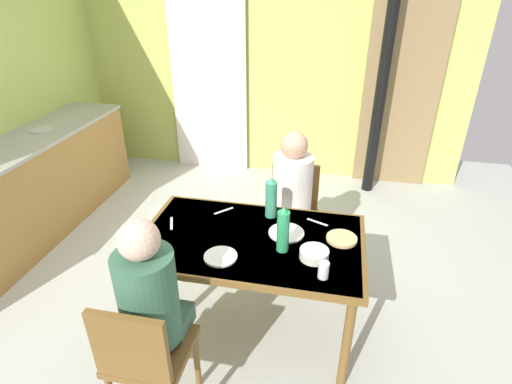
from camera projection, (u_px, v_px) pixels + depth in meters
ground_plane at (207, 294)px, 3.13m from camera, size 6.25×6.25×0.00m
wall_back at (266, 50)px, 4.52m from camera, size 4.55×0.10×2.88m
door_wooden at (400, 98)px, 4.39m from camera, size 0.80×0.05×2.00m
stove_pipe_column at (386, 60)px, 3.99m from camera, size 0.12×0.12×2.88m
curtain_panel at (208, 71)px, 4.66m from camera, size 0.90×0.03×2.42m
kitchen_counter at (27, 191)px, 3.67m from camera, size 0.61×2.60×0.91m
dining_table at (251, 248)px, 2.55m from camera, size 1.40×0.84×0.74m
chair_near_diner at (145, 355)px, 2.03m from camera, size 0.40×0.40×0.87m
chair_far_diner at (293, 211)px, 3.27m from camera, size 0.40×0.40×0.87m
person_near_diner at (149, 294)px, 2.01m from camera, size 0.30×0.37×0.77m
person_far_diner at (292, 188)px, 3.01m from camera, size 0.30×0.37×0.77m
water_bottle_green_near at (283, 230)px, 2.35m from camera, size 0.07×0.07×0.30m
water_bottle_green_far at (271, 198)px, 2.69m from camera, size 0.08×0.08×0.29m
serving_bowl_center at (314, 254)px, 2.33m from camera, size 0.17×0.17×0.05m
dinner_plate_near_left at (221, 257)px, 2.35m from camera, size 0.20×0.20×0.01m
dinner_plate_near_right at (286, 233)px, 2.56m from camera, size 0.23×0.23×0.01m
drinking_glass_by_near_diner at (324, 270)px, 2.17m from camera, size 0.06×0.06×0.10m
bread_plate_sliced at (342, 239)px, 2.50m from camera, size 0.19×0.19×0.02m
cutlery_knife_near at (172, 223)px, 2.67m from camera, size 0.07×0.15×0.00m
cutlery_fork_near at (157, 259)px, 2.33m from camera, size 0.07×0.14×0.00m
cutlery_knife_far at (317, 222)px, 2.68m from camera, size 0.14×0.07×0.00m
cutlery_fork_far at (224, 211)px, 2.81m from camera, size 0.12×0.12×0.00m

